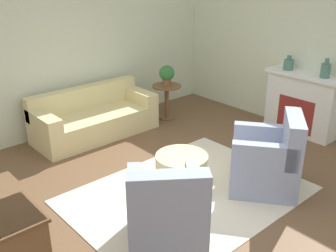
{
  "coord_description": "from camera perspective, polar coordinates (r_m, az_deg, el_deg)",
  "views": [
    {
      "loc": [
        -3.07,
        -3.06,
        2.77
      ],
      "look_at": [
        0.15,
        0.55,
        0.75
      ],
      "focal_mm": 42.0,
      "sensor_mm": 36.0,
      "label": 1
    }
  ],
  "objects": [
    {
      "name": "ground_plane",
      "position": [
        5.15,
        2.88,
        -9.94
      ],
      "size": [
        16.0,
        16.0,
        0.0
      ],
      "primitive_type": "plane",
      "color": "brown"
    },
    {
      "name": "wall_back",
      "position": [
        6.94,
        -14.83,
        10.53
      ],
      "size": [
        9.89,
        0.12,
        2.8
      ],
      "color": "beige",
      "rests_on": "ground_plane"
    },
    {
      "name": "wall_right",
      "position": [
        7.03,
        21.78,
        9.83
      ],
      "size": [
        0.12,
        10.09,
        2.8
      ],
      "color": "beige",
      "rests_on": "ground_plane"
    },
    {
      "name": "rug",
      "position": [
        5.15,
        2.88,
        -9.89
      ],
      "size": [
        2.91,
        2.16,
        0.01
      ],
      "color": "beige",
      "rests_on": "ground_plane"
    },
    {
      "name": "couch",
      "position": [
        6.85,
        -10.69,
        1.09
      ],
      "size": [
        2.09,
        0.87,
        0.8
      ],
      "color": "beige",
      "rests_on": "ground_plane"
    },
    {
      "name": "armchair_left",
      "position": [
        4.08,
        -0.26,
        -12.99
      ],
      "size": [
        1.11,
        1.13,
        1.03
      ],
      "color": "#8E99B2",
      "rests_on": "rug"
    },
    {
      "name": "armchair_right",
      "position": [
        5.24,
        14.4,
        -5.07
      ],
      "size": [
        1.11,
        1.13,
        1.03
      ],
      "color": "#8E99B2",
      "rests_on": "rug"
    },
    {
      "name": "ottoman_table",
      "position": [
        5.22,
        1.98,
        -5.82
      ],
      "size": [
        0.7,
        0.7,
        0.43
      ],
      "color": "beige",
      "rests_on": "rug"
    },
    {
      "name": "side_table",
      "position": [
        7.39,
        -0.19,
        4.37
      ],
      "size": [
        0.54,
        0.54,
        0.66
      ],
      "color": "brown",
      "rests_on": "ground_plane"
    },
    {
      "name": "fireplace",
      "position": [
        7.1,
        18.87,
        3.27
      ],
      "size": [
        0.44,
        1.31,
        1.07
      ],
      "color": "white",
      "rests_on": "ground_plane"
    },
    {
      "name": "vase_mantel_near",
      "position": [
        7.08,
        17.1,
        8.58
      ],
      "size": [
        0.17,
        0.17,
        0.25
      ],
      "color": "#477066",
      "rests_on": "fireplace"
    },
    {
      "name": "vase_mantel_far",
      "position": [
        6.77,
        21.9,
        7.54
      ],
      "size": [
        0.15,
        0.15,
        0.31
      ],
      "color": "#477066",
      "rests_on": "fireplace"
    },
    {
      "name": "potted_plant_on_side_table",
      "position": [
        7.27,
        -0.19,
        7.56
      ],
      "size": [
        0.28,
        0.28,
        0.38
      ],
      "color": "brown",
      "rests_on": "side_table"
    }
  ]
}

